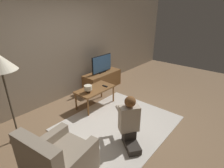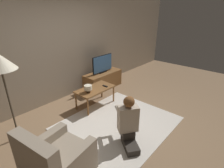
{
  "view_description": "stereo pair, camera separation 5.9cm",
  "coord_description": "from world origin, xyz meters",
  "px_view_note": "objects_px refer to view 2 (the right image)",
  "views": [
    {
      "loc": [
        -2.43,
        -1.89,
        2.24
      ],
      "look_at": [
        0.4,
        0.53,
        0.64
      ],
      "focal_mm": 28.0,
      "sensor_mm": 36.0,
      "label": 1
    },
    {
      "loc": [
        -2.39,
        -1.94,
        2.24
      ],
      "look_at": [
        0.4,
        0.53,
        0.64
      ],
      "focal_mm": 28.0,
      "sensor_mm": 36.0,
      "label": 2
    }
  ],
  "objects_px": {
    "tv": "(102,64)",
    "person_kneeling": "(128,121)",
    "coffee_table": "(95,90)",
    "armchair": "(57,162)",
    "table_lamp": "(88,88)",
    "floor_lamp": "(0,65)"
  },
  "relations": [
    {
      "from": "tv",
      "to": "person_kneeling",
      "type": "relative_size",
      "value": 0.83
    },
    {
      "from": "tv",
      "to": "floor_lamp",
      "type": "distance_m",
      "value": 2.82
    },
    {
      "from": "floor_lamp",
      "to": "armchair",
      "type": "xyz_separation_m",
      "value": [
        0.03,
        -1.3,
        -1.15
      ]
    },
    {
      "from": "table_lamp",
      "to": "coffee_table",
      "type": "bearing_deg",
      "value": 7.45
    },
    {
      "from": "coffee_table",
      "to": "floor_lamp",
      "type": "xyz_separation_m",
      "value": [
        -1.81,
        0.21,
        1.01
      ]
    },
    {
      "from": "person_kneeling",
      "to": "table_lamp",
      "type": "bearing_deg",
      "value": -66.48
    },
    {
      "from": "coffee_table",
      "to": "armchair",
      "type": "height_order",
      "value": "armchair"
    },
    {
      "from": "tv",
      "to": "coffee_table",
      "type": "xyz_separation_m",
      "value": [
        -0.9,
        -0.62,
        -0.34
      ]
    },
    {
      "from": "floor_lamp",
      "to": "person_kneeling",
      "type": "bearing_deg",
      "value": -51.69
    },
    {
      "from": "floor_lamp",
      "to": "armchair",
      "type": "distance_m",
      "value": 1.74
    },
    {
      "from": "coffee_table",
      "to": "table_lamp",
      "type": "height_order",
      "value": "table_lamp"
    },
    {
      "from": "person_kneeling",
      "to": "armchair",
      "type": "bearing_deg",
      "value": 21.8
    },
    {
      "from": "floor_lamp",
      "to": "table_lamp",
      "type": "distance_m",
      "value": 1.79
    },
    {
      "from": "tv",
      "to": "table_lamp",
      "type": "xyz_separation_m",
      "value": [
        -1.15,
        -0.65,
        -0.19
      ]
    },
    {
      "from": "floor_lamp",
      "to": "coffee_table",
      "type": "bearing_deg",
      "value": -6.53
    },
    {
      "from": "tv",
      "to": "floor_lamp",
      "type": "relative_size",
      "value": 0.47
    },
    {
      "from": "tv",
      "to": "person_kneeling",
      "type": "height_order",
      "value": "tv"
    },
    {
      "from": "tv",
      "to": "armchair",
      "type": "xyz_separation_m",
      "value": [
        -2.67,
        -1.71,
        -0.47
      ]
    },
    {
      "from": "armchair",
      "to": "table_lamp",
      "type": "height_order",
      "value": "armchair"
    },
    {
      "from": "tv",
      "to": "table_lamp",
      "type": "distance_m",
      "value": 1.33
    },
    {
      "from": "coffee_table",
      "to": "floor_lamp",
      "type": "height_order",
      "value": "floor_lamp"
    },
    {
      "from": "floor_lamp",
      "to": "table_lamp",
      "type": "height_order",
      "value": "floor_lamp"
    }
  ]
}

